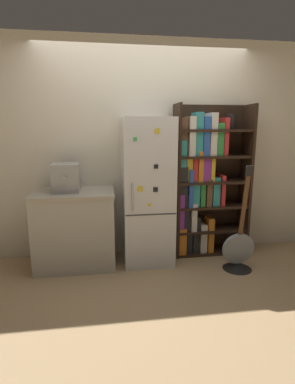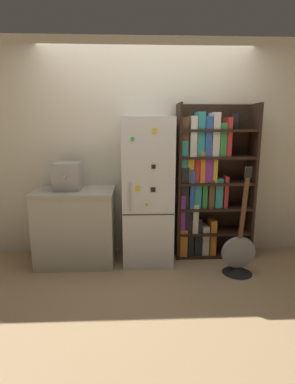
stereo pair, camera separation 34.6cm
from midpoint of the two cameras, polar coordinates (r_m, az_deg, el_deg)
ground_plane at (r=3.59m, az=2.95°, el=-13.79°), size 16.00×16.00×0.00m
wall_back at (r=3.71m, az=2.48°, el=7.96°), size 8.00×0.05×2.60m
refrigerator at (r=3.47m, az=2.84°, el=0.03°), size 0.57×0.59×1.68m
bookshelf at (r=3.72m, az=13.51°, el=1.67°), size 0.92×0.34×1.84m
kitchen_counter at (r=3.59m, az=-10.73°, el=-6.44°), size 0.90×0.61×0.87m
espresso_machine at (r=3.48m, az=-12.22°, el=2.95°), size 0.29×0.37×0.31m
guitar at (r=3.53m, az=19.65°, el=-11.92°), size 0.36×0.33×1.19m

